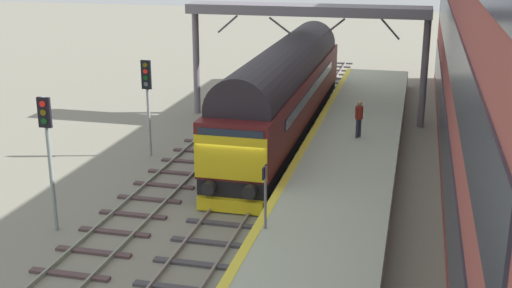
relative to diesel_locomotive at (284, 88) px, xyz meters
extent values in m
plane|color=gray|center=(0.00, -8.49, -2.49)|extent=(140.00, 140.00, 0.00)
cube|color=slate|center=(-0.72, -8.49, -2.41)|extent=(0.07, 60.00, 0.15)
cube|color=slate|center=(0.72, -8.49, -2.41)|extent=(0.07, 60.00, 0.15)
cube|color=#444044|center=(0.00, -15.24, -2.44)|extent=(2.50, 0.26, 0.09)
cube|color=#444044|center=(0.00, -13.74, -2.44)|extent=(2.50, 0.26, 0.09)
cube|color=#444044|center=(0.00, -12.24, -2.44)|extent=(2.50, 0.26, 0.09)
cube|color=#444044|center=(0.00, -10.74, -2.44)|extent=(2.50, 0.26, 0.09)
cube|color=#444044|center=(0.00, -9.24, -2.44)|extent=(2.50, 0.26, 0.09)
cube|color=#444044|center=(0.00, -7.74, -2.44)|extent=(2.50, 0.26, 0.09)
cube|color=#444044|center=(0.00, -6.24, -2.44)|extent=(2.50, 0.26, 0.09)
cube|color=#444044|center=(0.00, -4.74, -2.44)|extent=(2.50, 0.26, 0.09)
cube|color=#444044|center=(0.00, -3.24, -2.44)|extent=(2.50, 0.26, 0.09)
cube|color=#444044|center=(0.00, -1.74, -2.44)|extent=(2.50, 0.26, 0.09)
cube|color=#444044|center=(0.00, -0.24, -2.44)|extent=(2.50, 0.26, 0.09)
cube|color=#444044|center=(0.00, 1.26, -2.44)|extent=(2.50, 0.26, 0.09)
cube|color=#444044|center=(0.00, 2.76, -2.44)|extent=(2.50, 0.26, 0.09)
cube|color=#444044|center=(0.00, 4.26, -2.44)|extent=(2.50, 0.26, 0.09)
cube|color=#444044|center=(0.00, 5.76, -2.44)|extent=(2.50, 0.26, 0.09)
cube|color=#444044|center=(0.00, 7.26, -2.44)|extent=(2.50, 0.26, 0.09)
cube|color=#444044|center=(0.00, 8.76, -2.44)|extent=(2.50, 0.26, 0.09)
cube|color=#444044|center=(0.00, 10.26, -2.44)|extent=(2.50, 0.26, 0.09)
cube|color=#444044|center=(0.00, 11.76, -2.44)|extent=(2.50, 0.26, 0.09)
cube|color=#444044|center=(0.00, 13.26, -2.44)|extent=(2.50, 0.26, 0.09)
cube|color=#444044|center=(0.00, 14.76, -2.44)|extent=(2.50, 0.26, 0.09)
cube|color=#444044|center=(0.00, 16.26, -2.44)|extent=(2.50, 0.26, 0.09)
cube|color=#444044|center=(0.00, 17.76, -2.44)|extent=(2.50, 0.26, 0.09)
cube|color=#444044|center=(0.00, 19.26, -2.44)|extent=(2.50, 0.26, 0.09)
cube|color=#444044|center=(0.00, 20.76, -2.44)|extent=(2.50, 0.26, 0.09)
cube|color=gray|center=(-3.99, -8.49, -2.41)|extent=(0.07, 60.00, 0.15)
cube|color=gray|center=(-2.56, -8.49, -2.41)|extent=(0.07, 60.00, 0.15)
cube|color=#4E3B3B|center=(-3.27, -15.24, -2.44)|extent=(2.50, 0.26, 0.09)
cube|color=#4E3B3B|center=(-3.27, -13.74, -2.44)|extent=(2.50, 0.26, 0.09)
cube|color=#4E3B3B|center=(-3.27, -12.24, -2.44)|extent=(2.50, 0.26, 0.09)
cube|color=#4E3B3B|center=(-3.27, -10.74, -2.44)|extent=(2.50, 0.26, 0.09)
cube|color=#4E3B3B|center=(-3.27, -9.24, -2.44)|extent=(2.50, 0.26, 0.09)
cube|color=#4E3B3B|center=(-3.27, -7.74, -2.44)|extent=(2.50, 0.26, 0.09)
cube|color=#4E3B3B|center=(-3.27, -6.24, -2.44)|extent=(2.50, 0.26, 0.09)
cube|color=#4E3B3B|center=(-3.27, -4.74, -2.44)|extent=(2.50, 0.26, 0.09)
cube|color=#4E3B3B|center=(-3.27, -3.24, -2.44)|extent=(2.50, 0.26, 0.09)
cube|color=#4E3B3B|center=(-3.27, -1.74, -2.44)|extent=(2.50, 0.26, 0.09)
cube|color=#4E3B3B|center=(-3.27, -0.24, -2.44)|extent=(2.50, 0.26, 0.09)
cube|color=#4E3B3B|center=(-3.27, 1.26, -2.44)|extent=(2.50, 0.26, 0.09)
cube|color=#4E3B3B|center=(-3.27, 2.76, -2.44)|extent=(2.50, 0.26, 0.09)
cube|color=#4E3B3B|center=(-3.27, 4.26, -2.44)|extent=(2.50, 0.26, 0.09)
cube|color=#4E3B3B|center=(-3.27, 5.76, -2.44)|extent=(2.50, 0.26, 0.09)
cube|color=#4E3B3B|center=(-3.27, 7.26, -2.44)|extent=(2.50, 0.26, 0.09)
cube|color=#4E3B3B|center=(-3.27, 8.76, -2.44)|extent=(2.50, 0.26, 0.09)
cube|color=#4E3B3B|center=(-3.27, 10.26, -2.44)|extent=(2.50, 0.26, 0.09)
cube|color=#4E3B3B|center=(-3.27, 11.76, -2.44)|extent=(2.50, 0.26, 0.09)
cube|color=#4E3B3B|center=(-3.27, 13.26, -2.44)|extent=(2.50, 0.26, 0.09)
cube|color=#4E3B3B|center=(-3.27, 14.76, -2.44)|extent=(2.50, 0.26, 0.09)
cube|color=#4E3B3B|center=(-3.27, 16.26, -2.44)|extent=(2.50, 0.26, 0.09)
cube|color=#4E3B3B|center=(-3.27, 17.76, -2.44)|extent=(2.50, 0.26, 0.09)
cube|color=#4E3B3B|center=(-3.27, 19.26, -2.44)|extent=(2.50, 0.26, 0.09)
cube|color=#4E3B3B|center=(-3.27, 20.76, -2.44)|extent=(2.50, 0.26, 0.09)
cube|color=#AAB49B|center=(3.60, -8.49, -1.99)|extent=(4.00, 44.00, 1.00)
cube|color=yellow|center=(1.75, -8.49, -1.48)|extent=(0.30, 44.00, 0.01)
cube|color=#96433D|center=(9.59, -4.00, 2.87)|extent=(4.46, 41.41, 10.72)
cube|color=#272B3A|center=(7.33, -4.00, -0.52)|extent=(0.06, 38.09, 2.00)
cube|color=#272B3A|center=(7.33, -4.00, 3.05)|extent=(0.06, 38.09, 2.00)
cube|color=black|center=(0.00, 0.04, -1.67)|extent=(2.56, 19.11, 0.60)
cube|color=#561819|center=(0.00, 0.04, -0.32)|extent=(2.70, 19.11, 2.10)
cylinder|color=black|center=(0.00, 0.04, 0.91)|extent=(2.56, 17.58, 2.57)
cube|color=yellow|center=(0.00, -9.56, -0.47)|extent=(2.65, 0.08, 1.58)
cube|color=#232D3D|center=(0.00, -9.54, 0.26)|extent=(2.38, 0.04, 0.64)
cube|color=#232D3D|center=(1.37, 0.04, -0.02)|extent=(0.04, 13.38, 0.44)
cylinder|color=black|center=(-0.75, -9.77, -1.57)|extent=(0.48, 0.35, 0.48)
cylinder|color=black|center=(0.75, -9.77, -1.57)|extent=(0.48, 0.35, 0.48)
cube|color=yellow|center=(0.00, -9.62, -2.20)|extent=(2.43, 0.36, 0.47)
cylinder|color=black|center=(0.00, -7.75, -1.97)|extent=(1.64, 1.04, 1.04)
cylinder|color=black|center=(0.00, -6.65, -1.97)|extent=(1.64, 1.04, 1.04)
cylinder|color=black|center=(0.00, -5.55, -1.97)|extent=(1.64, 1.04, 1.04)
cylinder|color=black|center=(0.00, 5.62, -1.97)|extent=(1.64, 1.04, 1.04)
cylinder|color=black|center=(0.00, 6.72, -1.97)|extent=(1.64, 1.04, 1.04)
cylinder|color=black|center=(0.00, 7.82, -1.97)|extent=(1.64, 1.04, 1.04)
cylinder|color=gray|center=(-5.29, -12.42, -0.19)|extent=(0.14, 0.14, 4.59)
cube|color=black|center=(-5.29, -12.48, 1.60)|extent=(0.44, 0.10, 0.99)
cylinder|color=red|center=(-5.29, -12.54, 1.90)|extent=(0.20, 0.06, 0.20)
cylinder|color=#53470A|center=(-5.29, -12.54, 1.62)|extent=(0.20, 0.06, 0.20)
cylinder|color=#0A3E13|center=(-5.29, -12.54, 1.34)|extent=(0.20, 0.06, 0.20)
cylinder|color=gray|center=(-5.29, -4.18, -0.31)|extent=(0.14, 0.14, 4.34)
cube|color=black|center=(-5.29, -4.24, 1.22)|extent=(0.44, 0.10, 1.27)
cylinder|color=#53470A|center=(-5.29, -4.30, 1.66)|extent=(0.20, 0.06, 0.20)
cylinder|color=red|center=(-5.29, -4.30, 1.38)|extent=(0.20, 0.06, 0.20)
cylinder|color=#0A3E13|center=(-5.29, -4.30, 1.10)|extent=(0.20, 0.06, 0.20)
cylinder|color=#50504E|center=(-5.29, -4.30, 0.82)|extent=(0.20, 0.06, 0.20)
cylinder|color=slate|center=(2.00, -12.80, -0.49)|extent=(0.08, 0.08, 1.98)
cube|color=black|center=(1.97, -12.80, 0.32)|extent=(0.05, 0.44, 0.36)
cube|color=white|center=(1.94, -12.80, 0.32)|extent=(0.01, 0.20, 0.24)
cylinder|color=#283040|center=(3.77, -2.55, -1.06)|extent=(0.13, 0.13, 0.84)
cylinder|color=#283040|center=(3.86, -2.37, -1.06)|extent=(0.13, 0.13, 0.84)
cylinder|color=maroon|center=(3.81, -2.46, -0.36)|extent=(0.46, 0.46, 0.56)
sphere|color=tan|center=(3.81, -2.46, 0.05)|extent=(0.22, 0.22, 0.22)
cylinder|color=maroon|center=(3.72, -2.64, -0.36)|extent=(0.09, 0.09, 0.52)
cylinder|color=maroon|center=(3.91, -2.27, -0.36)|extent=(0.09, 0.09, 0.52)
cylinder|color=slate|center=(-5.67, 3.63, 0.31)|extent=(0.36, 0.36, 5.60)
cylinder|color=slate|center=(6.50, 3.63, 0.31)|extent=(0.36, 0.36, 5.60)
cube|color=slate|center=(0.41, 3.63, 3.36)|extent=(12.57, 2.00, 0.50)
cylinder|color=slate|center=(-3.85, 3.63, 2.51)|extent=(1.13, 0.10, 0.99)
cylinder|color=slate|center=(-1.01, 3.63, 2.51)|extent=(1.20, 0.10, 0.89)
cylinder|color=slate|center=(1.83, 3.63, 2.51)|extent=(1.15, 0.10, 0.96)
cylinder|color=slate|center=(4.68, 3.63, 2.51)|extent=(1.03, 0.10, 1.09)
camera|label=1|loc=(6.10, -30.78, 6.91)|focal=46.75mm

